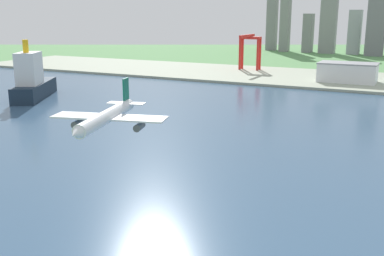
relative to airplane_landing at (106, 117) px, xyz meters
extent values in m
plane|color=#558D50|center=(-12.58, 178.57, -35.96)|extent=(2400.00, 2400.00, 0.00)
cube|color=#385675|center=(-12.58, 118.57, -35.88)|extent=(840.00, 360.00, 0.15)
cube|color=#9BA48E|center=(-12.58, 368.57, -34.71)|extent=(840.00, 140.00, 2.50)
cylinder|color=silver|center=(-0.08, 0.29, 0.13)|extent=(13.43, 37.17, 3.95)
cone|color=silver|center=(5.14, -19.31, 0.13)|extent=(4.74, 5.16, 3.75)
cube|color=silver|center=(-0.56, 2.10, -0.46)|extent=(35.60, 16.86, 0.50)
cube|color=#0C5947|center=(-4.40, 16.56, 4.47)|extent=(1.64, 4.47, 9.47)
cube|color=silver|center=(-4.40, 16.56, 0.92)|extent=(13.11, 7.18, 0.36)
cylinder|color=#4C4F54|center=(9.10, 3.51, -2.63)|extent=(3.44, 5.62, 2.17)
cylinder|color=#4C4F54|center=(-9.65, -1.48, -2.63)|extent=(3.44, 5.62, 2.17)
cube|color=#192838|center=(-193.64, 160.41, -29.71)|extent=(48.81, 68.74, 12.20)
cube|color=silver|center=(-188.67, 151.46, -11.27)|extent=(24.94, 28.84, 24.66)
cylinder|color=yellow|center=(-187.00, 148.45, 5.94)|extent=(4.21, 4.21, 9.76)
cube|color=red|center=(-109.06, 395.41, -16.01)|extent=(2.20, 2.20, 34.89)
cube|color=red|center=(-87.57, 395.41, -16.01)|extent=(2.20, 2.20, 34.89)
cube|color=red|center=(-109.06, 403.41, -16.01)|extent=(2.20, 2.20, 34.89)
cube|color=red|center=(-87.57, 403.41, -16.01)|extent=(2.20, 2.20, 34.89)
cube|color=red|center=(-98.31, 399.41, 2.84)|extent=(23.90, 10.00, 2.80)
cube|color=red|center=(-98.31, 388.29, 5.64)|extent=(2.60, 44.48, 2.60)
cube|color=white|center=(18.36, 347.62, -24.93)|extent=(52.29, 30.17, 17.05)
cube|color=gray|center=(18.36, 347.62, -15.81)|extent=(53.33, 30.78, 1.20)
cube|color=gray|center=(-174.27, 727.62, 37.52)|extent=(17.25, 16.80, 146.97)
cube|color=gray|center=(-143.71, 706.64, 10.87)|extent=(15.16, 20.03, 93.66)
cube|color=gray|center=(-102.71, 707.64, -3.00)|extent=(15.03, 24.88, 65.92)
cube|color=gray|center=(-67.94, 700.43, 20.70)|extent=(26.15, 18.08, 113.32)
cube|color=#9FA3AA|center=(-25.10, 702.02, -0.01)|extent=(19.38, 22.36, 71.89)
cube|color=slate|center=(8.70, 685.71, 33.84)|extent=(27.00, 25.20, 139.60)
camera|label=1|loc=(81.45, -105.53, 29.51)|focal=42.72mm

